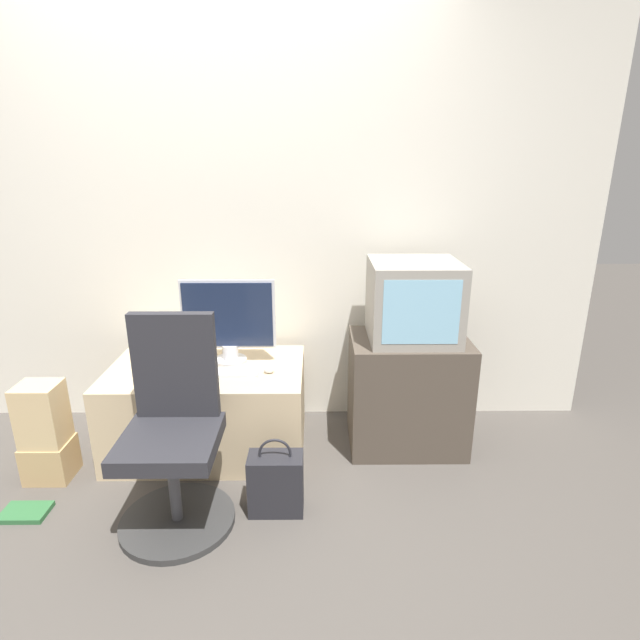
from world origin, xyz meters
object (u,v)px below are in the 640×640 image
(office_chair, at_px, (174,441))
(mouse, at_px, (269,370))
(book, at_px, (25,512))
(crt_tv, at_px, (413,301))
(keyboard, at_px, (222,373))
(main_monitor, at_px, (229,321))
(cardboard_box_lower, at_px, (50,459))
(handbag, at_px, (276,483))

(office_chair, bearing_deg, mouse, 52.86)
(mouse, bearing_deg, book, -155.94)
(mouse, height_order, crt_tv, crt_tv)
(keyboard, relative_size, mouse, 7.23)
(office_chair, bearing_deg, book, 179.39)
(main_monitor, relative_size, cardboard_box_lower, 2.31)
(main_monitor, bearing_deg, book, -143.38)
(office_chair, height_order, cardboard_box_lower, office_chair)
(cardboard_box_lower, distance_m, book, 0.31)
(keyboard, xyz_separation_m, mouse, (0.25, 0.01, 0.01))
(cardboard_box_lower, bearing_deg, crt_tv, 9.86)
(keyboard, xyz_separation_m, handbag, (0.31, -0.46, -0.35))
(mouse, xyz_separation_m, cardboard_box_lower, (-1.12, -0.20, -0.41))
(mouse, xyz_separation_m, handbag, (0.06, -0.47, -0.36))
(keyboard, distance_m, book, 1.10)
(crt_tv, relative_size, handbag, 1.23)
(main_monitor, height_order, handbag, main_monitor)
(mouse, bearing_deg, cardboard_box_lower, -169.99)
(main_monitor, distance_m, office_chair, 0.76)
(main_monitor, distance_m, handbag, 0.90)
(crt_tv, distance_m, handbag, 1.16)
(main_monitor, xyz_separation_m, keyboard, (-0.02, -0.16, -0.23))
(main_monitor, relative_size, crt_tv, 1.09)
(mouse, bearing_deg, keyboard, -178.36)
(mouse, distance_m, cardboard_box_lower, 1.21)
(mouse, bearing_deg, handbag, -82.43)
(mouse, relative_size, cardboard_box_lower, 0.24)
(main_monitor, distance_m, crt_tv, 1.00)
(keyboard, bearing_deg, office_chair, -105.05)
(keyboard, relative_size, handbag, 0.99)
(cardboard_box_lower, relative_size, book, 1.06)
(handbag, bearing_deg, cardboard_box_lower, 167.18)
(keyboard, relative_size, office_chair, 0.40)
(keyboard, height_order, handbag, keyboard)
(crt_tv, bearing_deg, cardboard_box_lower, -170.14)
(main_monitor, distance_m, keyboard, 0.29)
(book, bearing_deg, crt_tv, 18.42)
(office_chair, bearing_deg, keyboard, 74.95)
(office_chair, xyz_separation_m, cardboard_box_lower, (-0.74, 0.30, -0.29))
(office_chair, relative_size, book, 4.53)
(keyboard, height_order, office_chair, office_chair)
(main_monitor, bearing_deg, handbag, -65.13)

